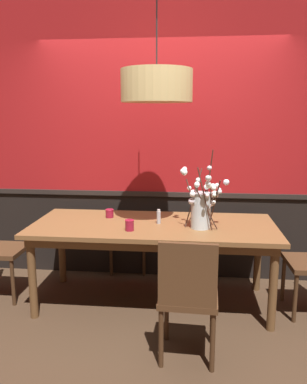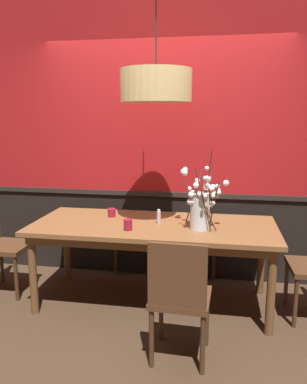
% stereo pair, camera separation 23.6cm
% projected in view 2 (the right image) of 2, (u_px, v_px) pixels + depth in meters
% --- Properties ---
extents(ground_plane, '(24.00, 24.00, 0.00)m').
position_uv_depth(ground_plane, '(154.00, 302.00, 3.65)').
color(ground_plane, '#422D1E').
extents(back_wall, '(6.13, 0.14, 2.96)m').
position_uv_depth(back_wall, '(165.00, 142.00, 4.06)').
color(back_wall, black).
rests_on(back_wall, ground).
extents(dining_table, '(2.20, 0.94, 0.77)m').
position_uv_depth(dining_table, '(154.00, 232.00, 3.52)').
color(dining_table, brown).
rests_on(dining_table, ground).
extents(chair_far_side_right, '(0.42, 0.45, 0.98)m').
position_uv_depth(chair_far_side_right, '(199.00, 224.00, 4.33)').
color(chair_far_side_right, '#4C301C').
rests_on(chair_far_side_right, ground).
extents(chair_near_side_right, '(0.43, 0.42, 0.92)m').
position_uv_depth(chair_near_side_right, '(179.00, 294.00, 2.67)').
color(chair_near_side_right, '#4C301C').
rests_on(chair_near_side_right, ground).
extents(chair_head_west_end, '(0.43, 0.43, 0.91)m').
position_uv_depth(chair_head_west_end, '(0.00, 241.00, 3.81)').
color(chair_head_west_end, '#4C301C').
rests_on(chair_head_west_end, ground).
extents(chair_far_side_left, '(0.46, 0.47, 0.89)m').
position_uv_depth(chair_far_side_left, '(134.00, 224.00, 4.44)').
color(chair_far_side_left, '#4C301C').
rests_on(chair_far_side_left, ground).
extents(vase_with_blossoms, '(0.43, 0.43, 0.69)m').
position_uv_depth(vase_with_blossoms, '(201.00, 207.00, 3.31)').
color(vase_with_blossoms, silver).
rests_on(vase_with_blossoms, dining_table).
extents(candle_holder_nearer_center, '(0.08, 0.08, 0.10)m').
position_uv_depth(candle_holder_nearer_center, '(128.00, 225.00, 3.30)').
color(candle_holder_nearer_center, maroon).
rests_on(candle_holder_nearer_center, dining_table).
extents(candle_holder_nearer_edge, '(0.08, 0.08, 0.08)m').
position_uv_depth(candle_holder_nearer_edge, '(112.00, 213.00, 3.74)').
color(candle_holder_nearer_edge, maroon).
rests_on(candle_holder_nearer_edge, dining_table).
extents(condiment_bottle, '(0.04, 0.04, 0.13)m').
position_uv_depth(condiment_bottle, '(159.00, 217.00, 3.49)').
color(condiment_bottle, '#ADADB2').
rests_on(condiment_bottle, dining_table).
extents(pendant_lamp, '(0.59, 0.59, 1.12)m').
position_uv_depth(pendant_lamp, '(156.00, 86.00, 3.19)').
color(pendant_lamp, tan).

